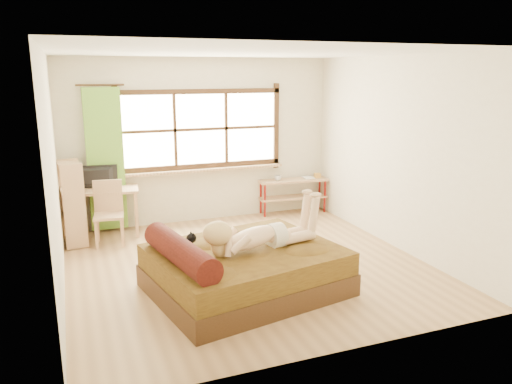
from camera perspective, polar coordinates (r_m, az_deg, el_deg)
name	(u,v)px	position (r m, az deg, el deg)	size (l,w,h in m)	color
floor	(248,265)	(6.61, -0.97, -8.37)	(4.50, 4.50, 0.00)	#9E754C
ceiling	(247,52)	(6.14, -1.08, 15.70)	(4.50, 4.50, 0.00)	white
wall_back	(201,141)	(8.36, -6.31, 5.80)	(4.50, 4.50, 0.00)	silver
wall_front	(338,210)	(4.24, 9.39, -1.99)	(4.50, 4.50, 0.00)	silver
wall_left	(54,177)	(5.88, -22.12, 1.55)	(4.50, 4.50, 0.00)	silver
wall_right	(397,154)	(7.30, 15.87, 4.23)	(4.50, 4.50, 0.00)	silver
window	(201,132)	(8.31, -6.28, 6.86)	(2.80, 0.16, 1.46)	#FFEDBF
curtain	(105,160)	(8.03, -16.83, 3.52)	(0.55, 0.10, 2.20)	#509A2A
bed	(242,269)	(5.78, -1.64, -8.76)	(2.32, 2.00, 0.78)	#33200F
woman	(259,223)	(5.63, 0.38, -3.53)	(1.43, 0.41, 0.61)	beige
kitten	(181,243)	(5.58, -8.58, -5.81)	(0.31, 0.12, 0.25)	black
desk	(98,195)	(7.94, -17.57, -0.37)	(1.24, 0.68, 0.74)	#A48059
monitor	(97,177)	(7.93, -17.73, 1.62)	(0.61, 0.08, 0.35)	black
chair	(109,209)	(7.62, -16.49, -1.85)	(0.46, 0.46, 0.93)	#A48059
pipe_shelf	(294,188)	(8.91, 4.33, 0.44)	(1.25, 0.41, 0.70)	#A48059
cup	(278,178)	(8.73, 2.50, 1.62)	(0.12, 0.12, 0.09)	gray
book	(303,178)	(8.95, 5.44, 1.62)	(0.18, 0.25, 0.02)	gray
bookshelf	(73,203)	(7.69, -20.23, -1.20)	(0.35, 0.56, 1.22)	#A48059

